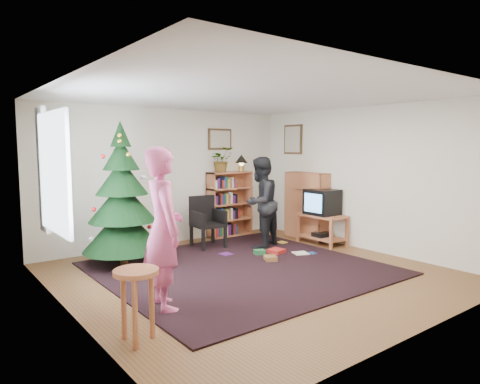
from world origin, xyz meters
TOP-DOWN VIEW (x-y plane):
  - floor at (0.00, 0.00)m, footprint 5.00×5.00m
  - ceiling at (0.00, 0.00)m, footprint 5.00×5.00m
  - wall_back at (0.00, 2.50)m, footprint 5.00×0.02m
  - wall_front at (0.00, -2.50)m, footprint 5.00×0.02m
  - wall_left at (-2.50, 0.00)m, footprint 0.02×5.00m
  - wall_right at (2.50, 0.00)m, footprint 0.02×5.00m
  - rug at (0.00, 0.30)m, footprint 3.80×3.60m
  - window_pane at (-2.47, 0.60)m, footprint 0.04×1.20m
  - curtain at (-2.43, 1.30)m, footprint 0.06×0.35m
  - picture_back at (1.15, 2.48)m, footprint 0.55×0.03m
  - picture_right at (2.48, 1.75)m, footprint 0.03×0.50m
  - christmas_tree at (-1.29, 1.53)m, footprint 1.20×1.20m
  - bookshelf_back at (1.29, 2.34)m, footprint 0.95×0.30m
  - bookshelf_right at (2.34, 1.21)m, footprint 0.30×0.95m
  - tv_stand at (2.22, 0.70)m, footprint 0.49×0.88m
  - crt_tv at (2.22, 0.70)m, footprint 0.50×0.54m
  - armchair at (0.35, 1.80)m, footprint 0.54×0.54m
  - stool at (-2.20, -1.01)m, footprint 0.41×0.41m
  - person_standing at (-1.61, -0.42)m, footprint 0.55×0.73m
  - person_by_chair at (1.12, 1.17)m, footprint 0.95×0.85m
  - potted_plant at (1.09, 2.34)m, footprint 0.51×0.46m
  - table_lamp at (1.59, 2.34)m, footprint 0.26×0.26m
  - floor_clutter at (1.01, 0.64)m, footprint 1.54×1.10m

SIDE VIEW (x-z plane):
  - floor at x=0.00m, z-range 0.00..0.00m
  - rug at x=0.00m, z-range 0.00..0.02m
  - floor_clutter at x=1.01m, z-range 0.00..0.08m
  - tv_stand at x=2.22m, z-range 0.05..0.60m
  - armchair at x=0.35m, z-range 0.03..0.96m
  - stool at x=-2.20m, z-range 0.19..0.87m
  - bookshelf_back at x=1.29m, z-range 0.01..1.31m
  - bookshelf_right at x=2.34m, z-range 0.01..1.31m
  - crt_tv at x=2.22m, z-range 0.55..1.02m
  - person_by_chair at x=1.12m, z-range 0.00..1.62m
  - person_standing at x=-1.61m, z-range 0.00..1.80m
  - christmas_tree at x=-1.29m, z-range -0.18..2.00m
  - wall_back at x=0.00m, z-range 0.00..2.50m
  - wall_front at x=0.00m, z-range 0.00..2.50m
  - wall_left at x=-2.50m, z-range 0.00..2.50m
  - wall_right at x=2.50m, z-range 0.00..2.50m
  - window_pane at x=-2.47m, z-range 0.80..2.20m
  - curtain at x=-2.43m, z-range 0.70..2.30m
  - table_lamp at x=1.59m, z-range 1.36..1.70m
  - potted_plant at x=1.09m, z-range 1.30..1.79m
  - picture_back at x=1.15m, z-range 1.74..2.16m
  - picture_right at x=2.48m, z-range 1.65..2.25m
  - ceiling at x=0.00m, z-range 2.50..2.50m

